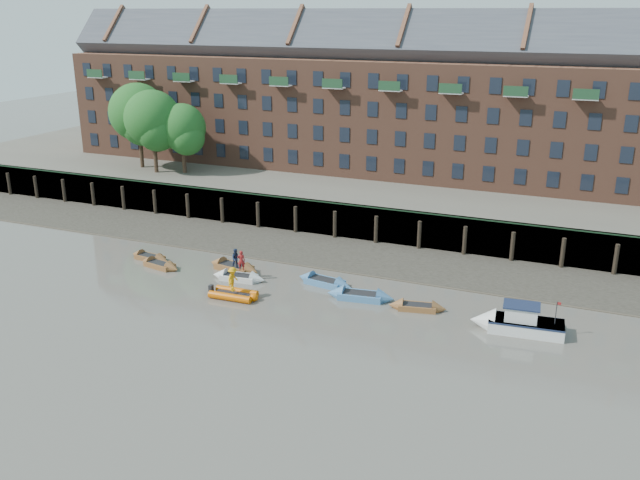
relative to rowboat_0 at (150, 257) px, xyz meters
The scene contains 19 objects.
ground 17.64m from the rowboat_0, 35.68° to the right, with size 220.00×220.00×0.00m, color #605C53.
foreshore 16.27m from the rowboat_0, 28.28° to the left, with size 110.00×8.00×0.50m, color #3D382F.
mud_band 14.97m from the rowboat_0, 16.74° to the left, with size 110.00×1.60×0.10m, color #4C4336.
river_wall 18.80m from the rowboat_0, 40.16° to the left, with size 110.00×1.23×3.30m.
bank_terrace 29.47m from the rowboat_0, 60.87° to the left, with size 110.00×28.00×3.20m, color #5E594D.
apartment_terrace 32.83m from the rowboat_0, 61.78° to the left, with size 80.60×15.56×20.98m.
tree_cluster 22.27m from the rowboat_0, 123.49° to the left, with size 11.76×7.74×9.40m.
rowboat_0 is the anchor object (origin of this frame).
rowboat_1 2.18m from the rowboat_0, 32.44° to the right, with size 4.21×1.92×1.18m.
rowboat_2 7.84m from the rowboat_0, ahead, with size 5.04×2.18×1.41m.
rowboat_3 9.26m from the rowboat_0, ahead, with size 4.49×1.71×1.27m.
rowboat_4 15.81m from the rowboat_0, ahead, with size 4.84×2.06×1.36m.
rowboat_5 19.27m from the rowboat_0, ahead, with size 5.14×2.14×1.45m.
rowboat_6 23.60m from the rowboat_0, ahead, with size 4.23×1.96×1.18m.
rib_tender 11.50m from the rowboat_0, 21.65° to the right, with size 3.69×1.84×0.63m.
motor_launch 30.14m from the rowboat_0, ahead, with size 6.14×2.50×2.47m.
person_rower_a 9.63m from the rowboat_0, ahead, with size 0.59×0.39×1.61m, color maroon.
person_rower_b 9.11m from the rowboat_0, ahead, with size 0.80×0.63×1.65m, color #19233F.
person_rib_crew 11.52m from the rowboat_0, 22.26° to the right, with size 1.18×0.68×1.82m, color orange.
Camera 1 is at (19.84, -33.72, 20.02)m, focal length 38.00 mm.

